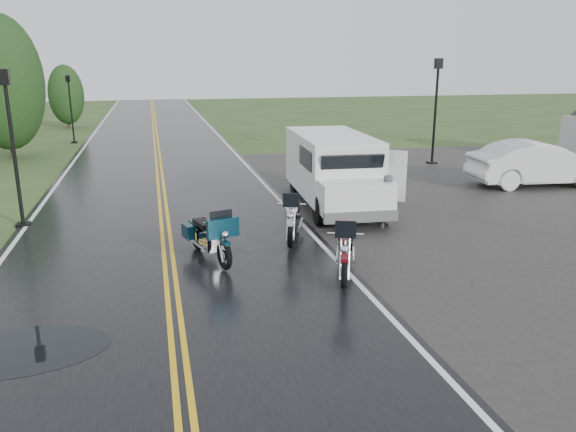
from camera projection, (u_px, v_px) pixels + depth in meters
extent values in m
plane|color=#2D471E|center=(173.00, 301.00, 10.97)|extent=(120.00, 120.00, 0.00)
cube|color=black|center=(161.00, 190.00, 20.33)|extent=(8.00, 100.00, 0.04)
cube|color=black|center=(512.00, 205.00, 18.14)|extent=(14.00, 24.00, 0.03)
imported|color=#4C4D51|center=(386.00, 202.00, 15.57)|extent=(0.65, 0.58, 1.49)
imported|color=silver|center=(537.00, 164.00, 20.81)|extent=(5.12, 2.16, 1.65)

